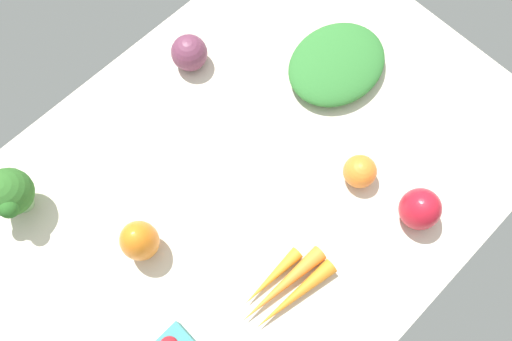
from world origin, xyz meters
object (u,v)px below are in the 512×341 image
object	(u,v)px
bell_pepper_red	(420,209)
bell_pepper_orange	(140,241)
broccoli_head	(8,194)
leafy_greens_clump	(337,64)
carrot_bunch	(285,288)
red_onion_near_basket	(189,53)
heirloom_tomato_orange	(360,171)

from	to	relation	value
bell_pepper_red	bell_pepper_orange	distance (cm)	48.86
bell_pepper_red	broccoli_head	xyz separation A→B (cm)	(49.47, -51.40, 2.65)
broccoli_head	leafy_greens_clump	bearing A→B (deg)	161.37
carrot_bunch	bell_pepper_orange	bearing A→B (deg)	-61.27
red_onion_near_basket	broccoli_head	size ratio (longest dim) A/B	0.64
red_onion_near_basket	heirloom_tomato_orange	bearing A→B (deg)	97.81
red_onion_near_basket	broccoli_head	xyz separation A→B (cm)	(42.16, 0.93, 3.18)
bell_pepper_orange	heirloom_tomato_orange	world-z (taller)	bell_pepper_orange
carrot_bunch	broccoli_head	bearing A→B (deg)	-62.30
bell_pepper_red	heirloom_tomato_orange	size ratio (longest dim) A/B	1.35
red_onion_near_basket	broccoli_head	world-z (taller)	broccoli_head
broccoli_head	leafy_greens_clump	size ratio (longest dim) A/B	0.53
bell_pepper_orange	leafy_greens_clump	bearing A→B (deg)	-179.16
bell_pepper_red	leafy_greens_clump	xyz separation A→B (cm)	(-12.27, -30.59, -1.75)
bell_pepper_red	broccoli_head	world-z (taller)	broccoli_head
bell_pepper_red	red_onion_near_basket	size ratio (longest dim) A/B	1.15
carrot_bunch	leafy_greens_clump	bearing A→B (deg)	-148.85
carrot_bunch	heirloom_tomato_orange	world-z (taller)	heirloom_tomato_orange
carrot_bunch	bell_pepper_red	bearing A→B (deg)	164.55
bell_pepper_orange	bell_pepper_red	bearing A→B (deg)	142.35
bell_pepper_orange	heirloom_tomato_orange	bearing A→B (deg)	154.40
bell_pepper_red	bell_pepper_orange	bearing A→B (deg)	-37.65
carrot_bunch	bell_pepper_orange	world-z (taller)	bell_pepper_orange
bell_pepper_red	bell_pepper_orange	xyz separation A→B (cm)	(38.68, -29.84, 0.87)
carrot_bunch	bell_pepper_orange	distance (cm)	25.99
carrot_bunch	heirloom_tomato_orange	distance (cm)	25.05
leafy_greens_clump	heirloom_tomato_orange	distance (cm)	23.19
broccoli_head	bell_pepper_orange	bearing A→B (deg)	116.59
carrot_bunch	red_onion_near_basket	size ratio (longest dim) A/B	2.51
carrot_bunch	bell_pepper_red	size ratio (longest dim) A/B	2.19
red_onion_near_basket	bell_pepper_orange	xyz separation A→B (cm)	(31.37, 22.49, 1.40)
bell_pepper_orange	heirloom_tomato_orange	xyz separation A→B (cm)	(-36.87, 17.67, -1.94)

